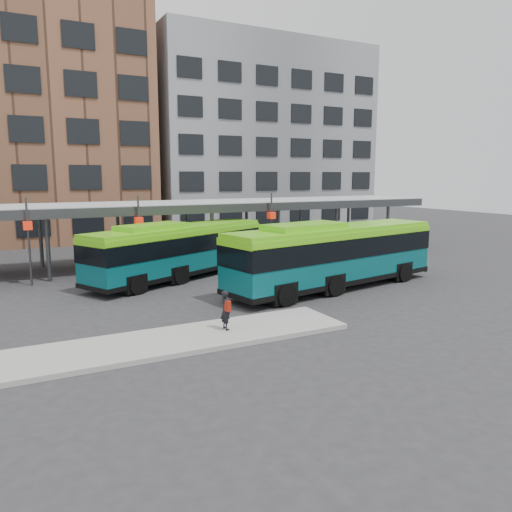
# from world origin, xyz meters

# --- Properties ---
(ground) EXTENTS (120.00, 120.00, 0.00)m
(ground) POSITION_xyz_m (0.00, 0.00, 0.00)
(ground) COLOR #28282B
(ground) RESTS_ON ground
(boarding_island) EXTENTS (14.00, 3.00, 0.18)m
(boarding_island) POSITION_xyz_m (-5.50, -3.00, 0.09)
(boarding_island) COLOR gray
(boarding_island) RESTS_ON ground
(canopy) EXTENTS (40.00, 6.53, 4.80)m
(canopy) POSITION_xyz_m (-0.06, 12.87, 3.91)
(canopy) COLOR #999B9E
(canopy) RESTS_ON ground
(building_grey) EXTENTS (24.00, 14.00, 20.00)m
(building_grey) POSITION_xyz_m (16.00, 32.00, 10.00)
(building_grey) COLOR slate
(building_grey) RESTS_ON ground
(bus_front) EXTENTS (13.33, 5.07, 3.60)m
(bus_front) POSITION_xyz_m (5.25, 1.60, 1.87)
(bus_front) COLOR #074C51
(bus_front) RESTS_ON ground
(bus_rear) EXTENTS (12.03, 7.57, 3.34)m
(bus_rear) POSITION_xyz_m (-1.18, 7.86, 1.74)
(bus_rear) COLOR #074C51
(bus_rear) RESTS_ON ground
(pedestrian) EXTENTS (0.36, 0.60, 1.51)m
(pedestrian) POSITION_xyz_m (-3.01, -2.90, 0.95)
(pedestrian) COLOR black
(pedestrian) RESTS_ON boarding_island
(bike_rack) EXTENTS (7.36, 1.51, 1.02)m
(bike_rack) POSITION_xyz_m (13.62, 11.93, 0.48)
(bike_rack) COLOR slate
(bike_rack) RESTS_ON ground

